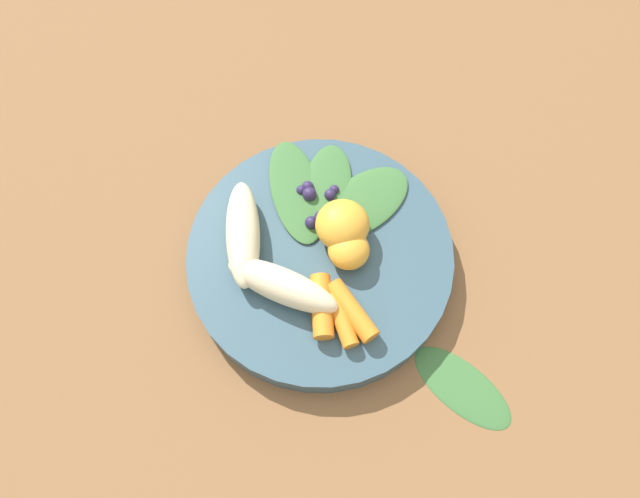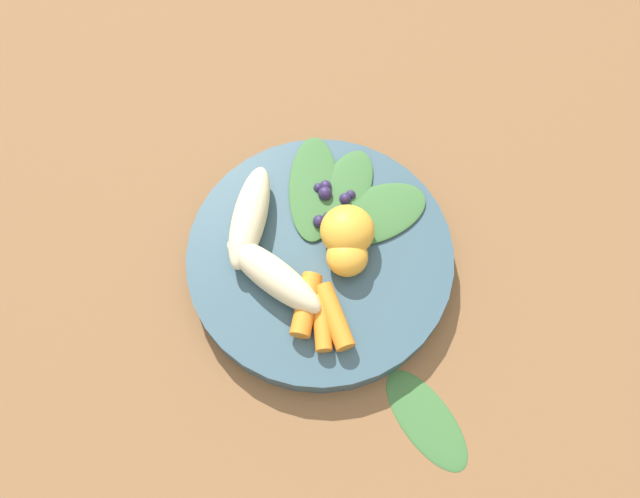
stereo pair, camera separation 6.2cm
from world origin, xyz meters
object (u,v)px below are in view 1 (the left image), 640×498
Objects in this scene: orange_segment_near at (342,225)px; kale_leaf_stray at (463,387)px; banana_peeled_right at (243,234)px; banana_peeled_left at (282,286)px; bowl at (320,258)px.

orange_segment_near is 0.19m from kale_leaf_stray.
kale_leaf_stray is (0.19, 0.16, -0.04)m from banana_peeled_right.
banana_peeled_left and banana_peeled_right have the same top height.
bowl is 2.34× the size of banana_peeled_right.
orange_segment_near reaches higher than kale_leaf_stray.
bowl is 5.00× the size of orange_segment_near.
banana_peeled_left is 0.07m from banana_peeled_right.
banana_peeled_left is 0.08m from orange_segment_near.
orange_segment_near is at bearing 168.61° from kale_leaf_stray.
kale_leaf_stray is at bearing -2.98° from banana_peeled_left.
banana_peeled_left is at bearing 32.25° from banana_peeled_right.
banana_peeled_right is at bearing -115.85° from bowl.
bowl is at bearing 75.72° from banana_peeled_right.
orange_segment_near is at bearing 90.48° from banana_peeled_right.
banana_peeled_left is (0.03, -0.05, 0.03)m from bowl.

